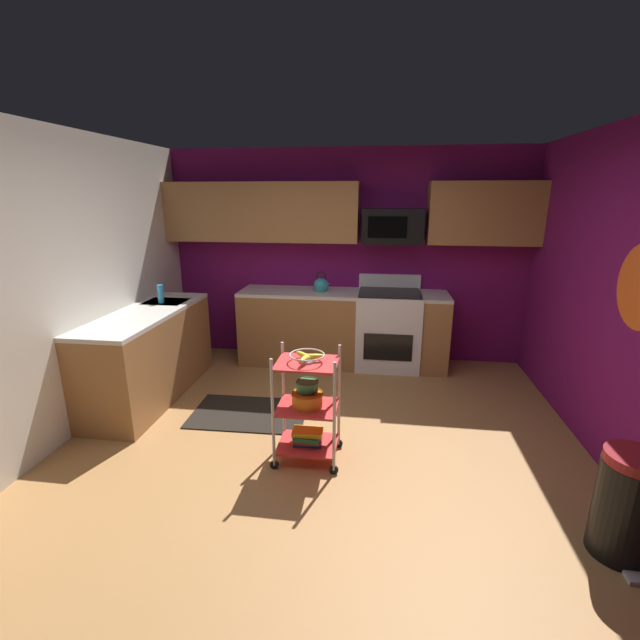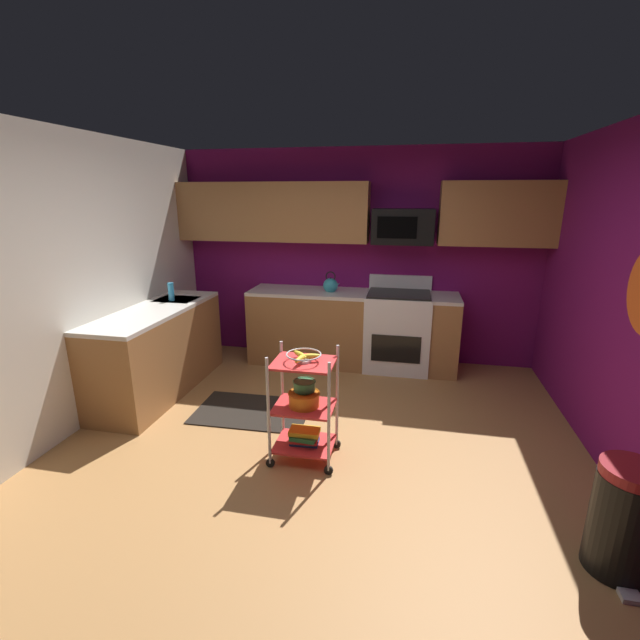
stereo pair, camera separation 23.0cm
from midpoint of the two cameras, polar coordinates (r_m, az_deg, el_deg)
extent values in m
cube|color=#A87542|center=(3.71, -2.05, -17.89)|extent=(4.40, 4.80, 0.04)
cube|color=#6B1156|center=(5.54, 2.18, 8.25)|extent=(4.52, 0.06, 2.60)
cube|color=silver|center=(4.18, -34.01, 2.92)|extent=(0.06, 4.80, 2.60)
cube|color=#9E6B3D|center=(5.41, 1.73, -1.29)|extent=(2.52, 0.60, 0.88)
cube|color=silver|center=(5.29, 1.77, 3.47)|extent=(2.52, 0.60, 0.04)
cube|color=#9E6B3D|center=(4.91, -22.64, -4.41)|extent=(0.60, 1.79, 0.88)
cube|color=silver|center=(4.78, -23.23, 0.78)|extent=(0.60, 1.79, 0.04)
cube|color=#B7BABC|center=(5.16, -20.67, 1.43)|extent=(0.44, 0.36, 0.16)
cube|color=white|center=(5.37, 7.67, -1.32)|extent=(0.76, 0.64, 0.92)
cube|color=black|center=(5.10, 7.59, -3.59)|extent=(0.56, 0.01, 0.32)
cube|color=white|center=(5.52, 7.91, 5.03)|extent=(0.76, 0.06, 0.18)
cube|color=black|center=(5.25, 7.86, 3.58)|extent=(0.72, 0.60, 0.02)
cube|color=#9E6B3D|center=(5.50, -8.93, 13.78)|extent=(2.36, 0.33, 0.70)
cube|color=#9E6B3D|center=(5.37, 19.51, 13.02)|extent=(1.24, 0.33, 0.70)
cube|color=black|center=(5.25, 8.20, 12.06)|extent=(0.70, 0.38, 0.40)
cube|color=black|center=(5.06, 7.50, 11.94)|extent=(0.44, 0.01, 0.24)
cylinder|color=silver|center=(3.37, -8.20, -12.08)|extent=(0.02, 0.02, 0.88)
cylinder|color=black|center=(3.59, -7.90, -18.28)|extent=(0.07, 0.02, 0.07)
cylinder|color=silver|center=(3.28, -0.18, -12.73)|extent=(0.02, 0.02, 0.88)
cylinder|color=black|center=(3.51, -0.17, -19.04)|extent=(0.07, 0.02, 0.07)
cylinder|color=silver|center=(3.68, -6.61, -9.42)|extent=(0.02, 0.02, 0.88)
cylinder|color=black|center=(3.89, -6.40, -15.28)|extent=(0.07, 0.02, 0.07)
cylinder|color=silver|center=(3.60, 0.66, -9.92)|extent=(0.02, 0.02, 0.88)
cylinder|color=black|center=(3.81, 0.64, -15.87)|extent=(0.07, 0.02, 0.07)
cube|color=red|center=(3.65, -3.50, -15.97)|extent=(0.47, 0.37, 0.02)
cube|color=red|center=(3.48, -3.59, -11.36)|extent=(0.47, 0.37, 0.02)
cube|color=red|center=(3.33, -3.70, -5.70)|extent=(0.47, 0.37, 0.02)
torus|color=silver|center=(3.30, -3.72, -4.59)|extent=(0.27, 0.27, 0.01)
cylinder|color=silver|center=(3.32, -3.71, -5.40)|extent=(0.12, 0.12, 0.02)
ellipsoid|color=yellow|center=(3.31, -2.86, -4.79)|extent=(0.17, 0.09, 0.04)
ellipsoid|color=yellow|center=(3.35, -4.22, -4.59)|extent=(0.15, 0.14, 0.04)
ellipsoid|color=yellow|center=(3.27, -4.08, -5.12)|extent=(0.08, 0.17, 0.04)
cylinder|color=orange|center=(3.46, -3.63, -10.43)|extent=(0.24, 0.24, 0.11)
torus|color=orange|center=(3.43, -3.64, -9.63)|extent=(0.25, 0.25, 0.01)
cylinder|color=#387F4C|center=(3.45, -3.62, -8.67)|extent=(0.17, 0.17, 0.08)
torus|color=#387F4C|center=(3.43, -3.63, -8.09)|extent=(0.18, 0.18, 0.01)
cube|color=#1E4C8C|center=(3.64, -3.50, -15.69)|extent=(0.23, 0.15, 0.02)
cube|color=#B22626|center=(3.62, -3.51, -15.37)|extent=(0.22, 0.17, 0.02)
cube|color=#26723F|center=(3.61, -3.52, -14.97)|extent=(0.22, 0.19, 0.04)
cube|color=gold|center=(3.59, -3.53, -14.47)|extent=(0.24, 0.15, 0.04)
sphere|color=teal|center=(5.30, -1.10, 4.53)|extent=(0.18, 0.18, 0.18)
sphere|color=black|center=(5.28, -1.10, 5.45)|extent=(0.03, 0.03, 0.03)
cone|color=teal|center=(5.29, -0.23, 4.70)|extent=(0.09, 0.04, 0.06)
torus|color=black|center=(5.28, -1.10, 5.72)|extent=(0.12, 0.01, 0.12)
cylinder|color=#2D8CBF|center=(5.06, -21.39, 3.18)|extent=(0.06, 0.06, 0.20)
cylinder|color=black|center=(3.21, 33.36, -20.03)|extent=(0.34, 0.34, 0.60)
cylinder|color=maroon|center=(3.04, 34.34, -14.90)|extent=(0.33, 0.33, 0.06)
cube|color=#B2B2B7|center=(3.23, 34.19, -26.27)|extent=(0.10, 0.08, 0.03)
cube|color=black|center=(4.41, -10.75, -11.92)|extent=(1.12, 0.73, 0.01)
camera|label=1|loc=(0.12, -91.82, -0.52)|focal=24.46mm
camera|label=2|loc=(0.12, 88.18, 0.52)|focal=24.46mm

